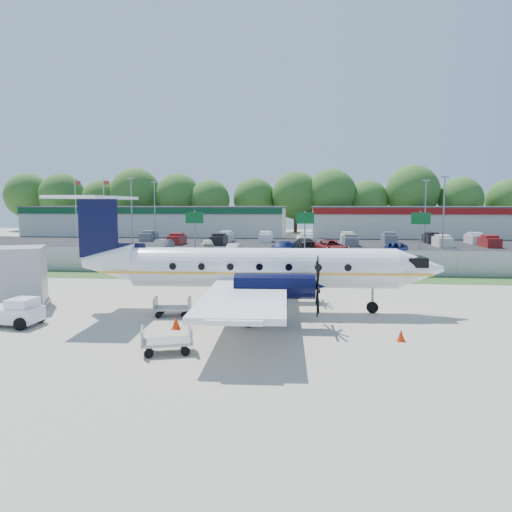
# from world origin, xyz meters

# --- Properties ---
(ground) EXTENTS (170.00, 170.00, 0.00)m
(ground) POSITION_xyz_m (0.00, 0.00, 0.00)
(ground) COLOR #B0A895
(ground) RESTS_ON ground
(grass_verge) EXTENTS (170.00, 4.00, 0.02)m
(grass_verge) POSITION_xyz_m (0.00, 12.00, 0.01)
(grass_verge) COLOR #2D561E
(grass_verge) RESTS_ON ground
(access_road) EXTENTS (170.00, 8.00, 0.02)m
(access_road) POSITION_xyz_m (0.00, 19.00, 0.01)
(access_road) COLOR black
(access_road) RESTS_ON ground
(parking_lot) EXTENTS (170.00, 32.00, 0.02)m
(parking_lot) POSITION_xyz_m (0.00, 40.00, 0.01)
(parking_lot) COLOR black
(parking_lot) RESTS_ON ground
(perimeter_fence) EXTENTS (120.00, 0.06, 1.99)m
(perimeter_fence) POSITION_xyz_m (0.00, 14.00, 1.00)
(perimeter_fence) COLOR gray
(perimeter_fence) RESTS_ON ground
(building_west) EXTENTS (46.40, 12.40, 5.24)m
(building_west) POSITION_xyz_m (-24.00, 61.98, 2.63)
(building_west) COLOR beige
(building_west) RESTS_ON ground
(building_east) EXTENTS (44.40, 12.40, 5.24)m
(building_east) POSITION_xyz_m (26.00, 61.98, 2.63)
(building_east) COLOR beige
(building_east) RESTS_ON ground
(sign_left) EXTENTS (1.80, 0.26, 5.00)m
(sign_left) POSITION_xyz_m (-8.00, 22.91, 3.61)
(sign_left) COLOR gray
(sign_left) RESTS_ON ground
(sign_mid) EXTENTS (1.80, 0.26, 5.00)m
(sign_mid) POSITION_xyz_m (3.00, 22.91, 3.61)
(sign_mid) COLOR gray
(sign_mid) RESTS_ON ground
(sign_right) EXTENTS (1.80, 0.26, 5.00)m
(sign_right) POSITION_xyz_m (14.00, 22.91, 3.61)
(sign_right) COLOR gray
(sign_right) RESTS_ON ground
(flagpole_west) EXTENTS (1.06, 0.12, 10.00)m
(flagpole_west) POSITION_xyz_m (-35.92, 55.00, 5.64)
(flagpole_west) COLOR white
(flagpole_west) RESTS_ON ground
(flagpole_east) EXTENTS (1.06, 0.12, 10.00)m
(flagpole_east) POSITION_xyz_m (-30.92, 55.00, 5.64)
(flagpole_east) COLOR white
(flagpole_east) RESTS_ON ground
(light_pole_nw) EXTENTS (0.90, 0.35, 9.09)m
(light_pole_nw) POSITION_xyz_m (-20.00, 38.00, 5.23)
(light_pole_nw) COLOR gray
(light_pole_nw) RESTS_ON ground
(light_pole_ne) EXTENTS (0.90, 0.35, 9.09)m
(light_pole_ne) POSITION_xyz_m (20.00, 38.00, 5.23)
(light_pole_ne) COLOR gray
(light_pole_ne) RESTS_ON ground
(light_pole_sw) EXTENTS (0.90, 0.35, 9.09)m
(light_pole_sw) POSITION_xyz_m (-20.00, 48.00, 5.23)
(light_pole_sw) COLOR gray
(light_pole_sw) RESTS_ON ground
(light_pole_se) EXTENTS (0.90, 0.35, 9.09)m
(light_pole_se) POSITION_xyz_m (20.00, 48.00, 5.23)
(light_pole_se) COLOR gray
(light_pole_se) RESTS_ON ground
(tree_line) EXTENTS (112.00, 6.00, 14.00)m
(tree_line) POSITION_xyz_m (0.00, 74.00, 0.00)
(tree_line) COLOR #2D5C1B
(tree_line) RESTS_ON ground
(aircraft) EXTENTS (19.66, 19.40, 6.09)m
(aircraft) POSITION_xyz_m (0.64, -0.32, 2.35)
(aircraft) COLOR white
(aircraft) RESTS_ON ground
(pushback_tug) EXTENTS (2.51, 1.88, 1.31)m
(pushback_tug) POSITION_xyz_m (-10.21, -4.54, 0.63)
(pushback_tug) COLOR white
(pushback_tug) RESTS_ON ground
(baggage_cart_near) EXTENTS (1.94, 1.31, 0.95)m
(baggage_cart_near) POSITION_xyz_m (-3.44, -1.79, 0.44)
(baggage_cart_near) COLOR gray
(baggage_cart_near) RESTS_ON ground
(baggage_cart_far) EXTENTS (2.18, 1.69, 1.01)m
(baggage_cart_far) POSITION_xyz_m (-1.94, -7.98, 0.47)
(baggage_cart_far) COLOR gray
(baggage_cart_far) RESTS_ON ground
(service_container) EXTENTS (3.92, 3.92, 3.33)m
(service_container) POSITION_xyz_m (-12.55, -0.47, 1.55)
(service_container) COLOR #A6A9AD
(service_container) RESTS_ON ground
(cone_nose) EXTENTS (0.35, 0.35, 0.50)m
(cone_nose) POSITION_xyz_m (7.28, -5.35, 0.24)
(cone_nose) COLOR red
(cone_nose) RESTS_ON ground
(cone_port_wing) EXTENTS (0.41, 0.41, 0.59)m
(cone_port_wing) POSITION_xyz_m (-2.57, -4.36, 0.28)
(cone_port_wing) COLOR red
(cone_port_wing) RESTS_ON ground
(cone_starboard_wing) EXTENTS (0.37, 0.37, 0.53)m
(cone_starboard_wing) POSITION_xyz_m (3.37, 13.46, 0.25)
(cone_starboard_wing) COLOR red
(cone_starboard_wing) RESTS_ON ground
(road_car_west) EXTENTS (5.24, 3.58, 1.33)m
(road_car_west) POSITION_xyz_m (-15.33, 17.22, 0.00)
(road_car_west) COLOR silver
(road_car_west) RESTS_ON ground
(road_car_mid) EXTENTS (4.21, 1.83, 1.35)m
(road_car_mid) POSITION_xyz_m (6.74, 19.84, 0.00)
(road_car_mid) COLOR #595B5E
(road_car_mid) RESTS_ON ground
(parked_car_a) EXTENTS (1.82, 4.94, 1.61)m
(parked_car_a) POSITION_xyz_m (-13.17, 28.79, 0.00)
(parked_car_a) COLOR #595B5E
(parked_car_a) RESTS_ON ground
(parked_car_b) EXTENTS (1.57, 3.95, 1.28)m
(parked_car_b) POSITION_xyz_m (-4.91, 28.25, 0.00)
(parked_car_b) COLOR silver
(parked_car_b) RESTS_ON ground
(parked_car_c) EXTENTS (3.65, 5.38, 1.45)m
(parked_car_c) POSITION_xyz_m (0.34, 29.55, 0.00)
(parked_car_c) COLOR navy
(parked_car_c) RESTS_ON ground
(parked_car_d) EXTENTS (4.30, 6.53, 1.67)m
(parked_car_d) POSITION_xyz_m (5.98, 29.85, 0.00)
(parked_car_d) COLOR maroon
(parked_car_d) RESTS_ON ground
(parked_car_e) EXTENTS (3.54, 5.91, 1.54)m
(parked_car_e) POSITION_xyz_m (12.70, 28.43, 0.00)
(parked_car_e) COLOR navy
(parked_car_e) RESTS_ON ground
(parked_car_f) EXTENTS (2.77, 4.19, 1.33)m
(parked_car_f) POSITION_xyz_m (-9.37, 35.17, 0.00)
(parked_car_f) COLOR beige
(parked_car_f) RESTS_ON ground
(parked_car_g) EXTENTS (3.45, 5.56, 1.50)m
(parked_car_g) POSITION_xyz_m (2.79, 35.29, 0.00)
(parked_car_g) COLOR black
(parked_car_g) RESTS_ON ground
(far_parking_rows) EXTENTS (56.00, 10.00, 1.60)m
(far_parking_rows) POSITION_xyz_m (0.00, 45.00, 0.00)
(far_parking_rows) COLOR gray
(far_parking_rows) RESTS_ON ground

